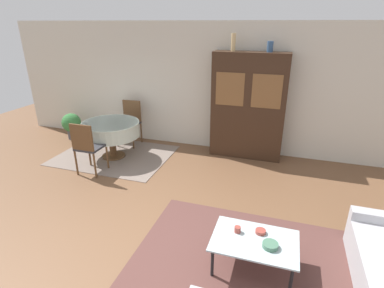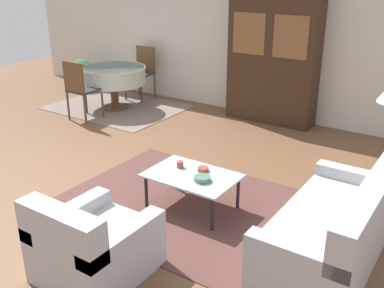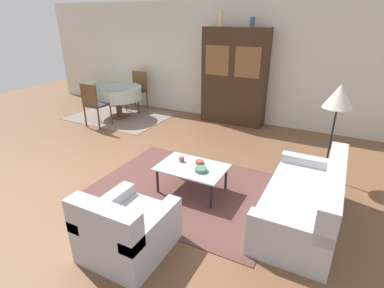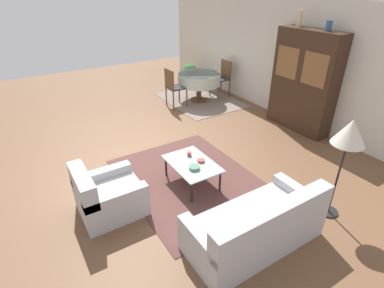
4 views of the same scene
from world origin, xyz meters
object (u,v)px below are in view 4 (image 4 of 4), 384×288
Objects in this scene: coffee_table at (192,165)px; vase_short at (329,26)px; bowl_small at (201,161)px; potted_plant at (190,72)px; armchair at (107,196)px; bowl at (194,168)px; cup at (189,154)px; vase_tall at (300,18)px; dining_table at (199,79)px; couch at (257,227)px; display_cabinet at (304,82)px; dining_chair_near at (173,85)px; dining_chair_far at (222,76)px; floor_lamp at (349,136)px.

vase_short is (-0.25, 3.19, 1.88)m from coffee_table.
potted_plant is at bearing 150.20° from bowl_small.
armchair is 5.14× the size of bowl.
armchair is 6.36m from potted_plant.
armchair is at bearing -99.62° from bowl.
vase_tall is (-0.73, 3.12, 1.87)m from cup.
dining_table is (-3.22, 2.24, 0.25)m from coffee_table.
couch is 1.38m from bowl.
armchair is 1.41m from coffee_table.
coffee_table is (-1.54, 0.01, 0.08)m from couch.
vase_short reaches higher than bowl_small.
display_cabinet is 1.84× the size of dining_table.
vase_tall is at bearing 106.40° from coffee_table.
coffee_table is 7.97× the size of bowl_small.
vase_short is (-0.19, 4.60, 1.96)m from armchair.
cup is at bearing 87.18° from couch.
vase_short reaches higher than dining_chair_near.
bowl_small is (3.27, -1.29, -0.16)m from dining_chair_near.
bowl is (3.39, -2.31, -0.19)m from dining_table.
bowl is at bearing 92.34° from couch.
vase_short is at bearing 29.25° from couch.
armchair is at bearing -93.81° from bowl_small.
display_cabinet reaches higher than cup.
potted_plant is (-1.53, 0.65, -0.24)m from dining_table.
couch is 5.67m from dining_chair_far.
dining_chair_near is at bearing -142.41° from vase_tall.
couch is at bearing -2.82° from cup.
bowl_small is (0.05, 0.14, 0.06)m from coffee_table.
armchair is at bearing -87.59° from vase_short.
dining_chair_near is at bearing 90.00° from dining_chair_far.
dining_chair_near is 1.61m from dining_chair_far.
floor_lamp reaches higher than dining_table.
couch is 5.36× the size of vase_tall.
dining_chair_near is 3.05× the size of vase_tall.
armchair is at bearing -92.25° from coffee_table.
dining_chair_near is at bearing -149.42° from vase_short.
dining_chair_far is (-4.77, 3.05, 0.30)m from couch.
couch is 10.25× the size of bowl.
bowl_small is at bearing 138.40° from dining_chair_far.
armchair is (-1.60, -1.40, -0.00)m from couch.
dining_chair_far is 3.41m from vase_short.
dining_table reaches higher than bowl.
bowl is at bearing -77.13° from display_cabinet.
vase_short reaches higher than bowl.
vase_tall is (2.28, 1.76, 1.73)m from dining_chair_near.
vase_short is (-1.92, 1.88, 0.98)m from floor_lamp.
armchair is 0.92× the size of coffee_table.
cup reaches higher than coffee_table.
dining_chair_near is 3.31m from cup.
coffee_table is at bearing -73.60° from vase_tall.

